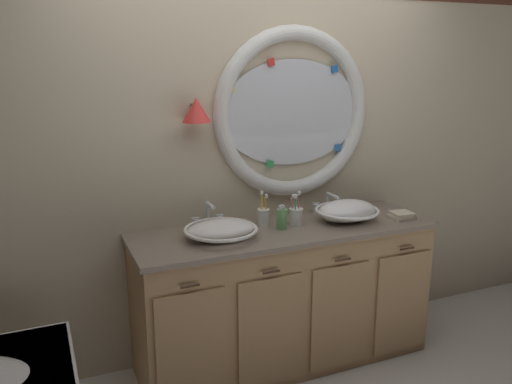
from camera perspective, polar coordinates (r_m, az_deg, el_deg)
name	(u,v)px	position (r m, az deg, el deg)	size (l,w,h in m)	color
ground_plane	(294,383)	(3.35, 4.22, -20.12)	(14.00, 14.00, 0.00)	silver
back_wall_assembly	(259,150)	(3.34, 0.30, 4.60)	(6.40, 0.26, 2.60)	beige
vanity_counter	(284,295)	(3.35, 3.09, -11.20)	(1.88, 0.61, 0.89)	tan
sink_basin_left	(221,230)	(2.99, -3.87, -4.11)	(0.43, 0.43, 0.11)	white
sink_basin_right	(347,211)	(3.35, 9.92, -2.02)	(0.41, 0.41, 0.13)	white
faucet_set_left	(208,217)	(3.19, -5.24, -2.75)	(0.21, 0.14, 0.16)	silver
faucet_set_right	(329,204)	(3.53, 7.94, -1.26)	(0.24, 0.15, 0.14)	silver
toothbrush_holder_left	(263,216)	(3.22, 0.80, -2.62)	(0.08, 0.08, 0.22)	white
toothbrush_holder_right	(296,215)	(3.23, 4.39, -2.58)	(0.09, 0.09, 0.21)	white
soap_dispenser	(282,218)	(3.15, 2.83, -2.88)	(0.06, 0.07, 0.16)	#6BAD66
folded_hand_towel	(402,215)	(3.49, 15.62, -2.48)	(0.14, 0.13, 0.04)	beige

